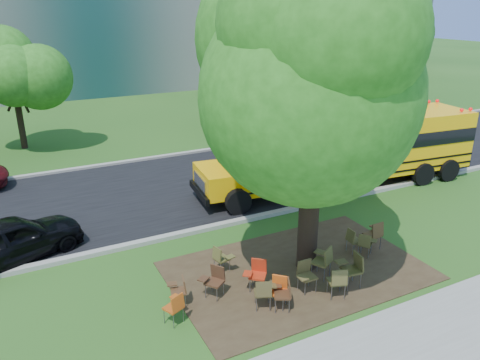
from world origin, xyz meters
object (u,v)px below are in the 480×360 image
chair_10 (221,257)px  chair_14 (257,272)px  chair_6 (353,266)px  chair_4 (338,279)px  black_car (13,239)px  chair_3 (278,288)px  chair_8 (180,288)px  school_bus (350,146)px  chair_9 (215,278)px  chair_12 (354,239)px  chair_13 (375,232)px  chair_5 (306,273)px  chair_2 (284,291)px  chair_7 (366,243)px  chair_0 (175,305)px  main_tree (316,88)px  chair_1 (264,291)px  chair_11 (324,259)px

chair_10 → chair_14: chair_14 is taller
chair_6 → chair_10: size_ratio=1.22×
chair_4 → black_car: bearing=160.4°
chair_3 → chair_6: size_ratio=0.86×
chair_8 → school_bus: bearing=-49.2°
chair_4 → chair_9: size_ratio=1.03×
chair_12 → chair_13: 0.72m
chair_3 → chair_5: (0.98, 0.23, 0.03)m
chair_2 → chair_4: (1.48, -0.22, 0.03)m
chair_5 → chair_3: bearing=14.5°
chair_2 → black_car: black_car is taller
chair_7 → chair_14: (-3.67, -0.03, 0.06)m
chair_7 → chair_5: bearing=-111.7°
chair_5 → chair_0: bearing=-3.4°
chair_0 → chair_7: 6.05m
main_tree → chair_9: main_tree is taller
chair_4 → chair_7: chair_4 is taller
chair_9 → chair_14: 1.13m
main_tree → chair_8: (-3.83, -0.07, -4.62)m
chair_10 → chair_12: bearing=66.8°
chair_13 → chair_1: bearing=-169.3°
chair_12 → chair_9: bearing=-86.0°
chair_5 → chair_14: chair_5 is taller
chair_0 → chair_9: size_ratio=0.94×
chair_4 → chair_6: (0.69, 0.28, 0.05)m
chair_12 → chair_3: bearing=-67.9°
chair_1 → chair_10: size_ratio=1.08×
black_car → main_tree: bearing=-139.1°
main_tree → chair_14: (-1.80, -0.36, -4.57)m
chair_14 → chair_11: bearing=-150.9°
main_tree → chair_11: bearing=-83.6°
chair_2 → chair_9: size_ratio=0.99×
chair_3 → chair_1: bearing=39.1°
chair_13 → chair_11: bearing=-168.6°
main_tree → chair_6: main_tree is taller
chair_13 → black_car: size_ratio=0.24×
chair_12 → black_car: bearing=-112.5°
chair_6 → chair_2: bearing=100.1°
main_tree → chair_8: 6.00m
chair_4 → chair_9: chair_4 is taller
chair_5 → chair_8: bearing=-15.1°
chair_13 → chair_0: bearing=-177.7°
chair_3 → chair_14: (-0.10, 0.86, 0.02)m
chair_11 → chair_14: 1.91m
chair_4 → chair_5: chair_4 is taller
chair_6 → chair_4: bearing=120.5°
chair_5 → chair_8: 3.24m
school_bus → chair_4: (-5.42, -6.28, -1.10)m
chair_12 → chair_13: chair_13 is taller
chair_2 → chair_6: chair_6 is taller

